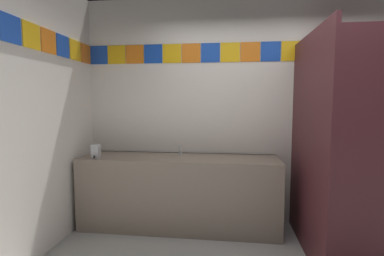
# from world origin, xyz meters

# --- Properties ---
(wall_back) EXTENTS (4.30, 0.09, 2.77)m
(wall_back) POSITION_xyz_m (0.00, 1.54, 1.39)
(wall_back) COLOR silver
(wall_back) RESTS_ON ground_plane
(vanity_counter) EXTENTS (2.32, 0.59, 0.85)m
(vanity_counter) POSITION_xyz_m (-0.94, 1.20, 0.43)
(vanity_counter) COLOR gray
(vanity_counter) RESTS_ON ground_plane
(faucet_center) EXTENTS (0.04, 0.10, 0.14)m
(faucet_center) POSITION_xyz_m (-0.94, 1.29, 0.90)
(faucet_center) COLOR silver
(faucet_center) RESTS_ON vanity_counter
(soap_dispenser) EXTENTS (0.09, 0.09, 0.16)m
(soap_dispenser) POSITION_xyz_m (-1.89, 1.03, 0.93)
(soap_dispenser) COLOR #B7BABF
(soap_dispenser) RESTS_ON vanity_counter
(stall_divider) EXTENTS (0.92, 1.32, 2.16)m
(stall_divider) POSITION_xyz_m (0.59, 0.59, 1.08)
(stall_divider) COLOR #471E23
(stall_divider) RESTS_ON ground_plane
(toilet) EXTENTS (0.39, 0.49, 0.74)m
(toilet) POSITION_xyz_m (0.92, 1.02, 0.30)
(toilet) COLOR white
(toilet) RESTS_ON ground_plane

